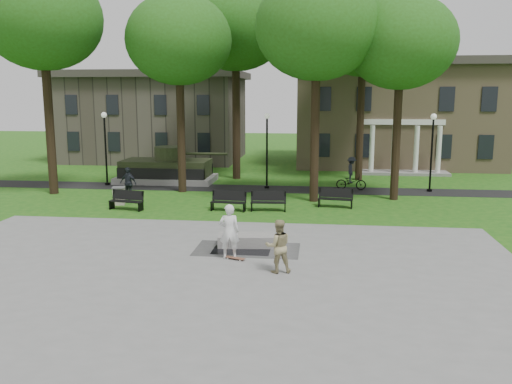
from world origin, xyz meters
The scene contains 27 objects.
ground centered at (0.00, 0.00, 0.00)m, with size 120.00×120.00×0.00m, color #174E12.
plaza centered at (0.00, -5.00, 0.01)m, with size 22.00×16.00×0.02m, color gray.
footpath centered at (0.00, 12.00, 0.01)m, with size 44.00×2.60×0.01m, color black.
building_right centered at (10.00, 26.00, 4.34)m, with size 17.00×12.00×8.60m.
building_left centered at (-11.00, 26.50, 3.60)m, with size 15.00×10.00×7.20m, color #4C443D.
tree_0 centered at (-12.00, 9.00, 10.03)m, with size 6.80×6.80×12.97m.
tree_1 centered at (-4.50, 10.50, 8.95)m, with size 6.20×6.20×11.63m.
tree_2 centered at (3.50, 8.50, 9.32)m, with size 6.60×6.60×12.16m.
tree_3 centered at (8.00, 9.50, 8.60)m, with size 6.00×6.00×11.19m.
tree_4 centered at (-2.00, 16.00, 10.39)m, with size 7.20×7.20×13.50m.
tree_5 centered at (6.50, 16.50, 9.67)m, with size 6.40×6.40×12.44m.
lamp_left centered at (-10.00, 12.30, 2.79)m, with size 0.36×0.36×4.73m.
lamp_mid centered at (0.50, 12.30, 2.79)m, with size 0.36×0.36×4.73m.
lamp_right centered at (10.50, 12.30, 2.79)m, with size 0.36×0.36×4.73m.
tank_monument centered at (-6.46, 14.00, 0.86)m, with size 7.45×3.40×2.40m.
puddle centered at (0.89, -1.61, 0.02)m, with size 2.20×1.20×0.00m, color black.
concrete_block centered at (1.00, -0.90, 0.24)m, with size 2.20×1.00×0.45m, color gray.
skateboard centered at (0.82, -2.74, 0.06)m, with size 0.78×0.20×0.07m, color brown.
skateboarder centered at (0.60, -2.61, 1.03)m, with size 0.73×0.48×2.01m, color silver.
friend_watching centered at (2.47, -3.95, 0.92)m, with size 0.88×0.68×1.81m, color #9B9064.
pedestrian_walker centered at (-6.92, 7.75, 0.92)m, with size 1.08×0.45×1.84m, color #20242A.
cyclist centered at (5.77, 12.46, 0.84)m, with size 1.87×1.07×2.06m.
park_bench_0 centered at (-6.06, 5.11, 0.52)m, with size 1.85×0.87×1.00m.
park_bench_1 centered at (-0.80, 5.48, 0.52)m, with size 1.83×0.69×1.00m.
park_bench_2 centered at (1.24, 5.69, 0.52)m, with size 1.82×0.63×1.00m.
park_bench_3 centered at (4.65, 6.97, 0.52)m, with size 1.85×0.78×1.00m.
trash_bin centered at (-6.93, 6.33, 0.49)m, with size 0.80×0.80×0.96m.
Camera 1 is at (3.77, -21.28, 5.93)m, focal length 38.00 mm.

